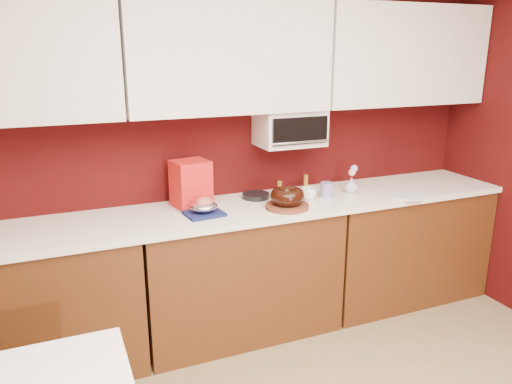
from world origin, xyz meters
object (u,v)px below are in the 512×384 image
Objects in this scene: foil_ham_nest at (204,207)px; coffee_mug at (309,193)px; flower_vase at (351,184)px; pandoro_box at (191,184)px; blue_jar at (327,190)px; bundt_cake at (287,196)px; toaster_oven at (290,127)px.

foil_ham_nest is 1.69× the size of coffee_mug.
pandoro_box is at bearing 173.39° from flower_vase.
pandoro_box is 0.95m from blue_jar.
coffee_mug is at bearing -22.78° from pandoro_box.
foil_ham_nest is at bearing 172.47° from bundt_cake.
blue_jar is (0.15, 0.01, 0.00)m from coffee_mug.
bundt_cake is 2.14× the size of blue_jar.
coffee_mug reaches higher than foil_ham_nest.
pandoro_box is at bearing 96.08° from foil_ham_nest.
blue_jar is (0.91, 0.05, -0.00)m from foil_ham_nest.
foil_ham_nest is 1.13m from flower_vase.
bundt_cake is 2.20× the size of coffee_mug.
foil_ham_nest is 1.41× the size of flower_vase.
flower_vase is (0.37, 0.04, 0.01)m from coffee_mug.
coffee_mug is 0.37m from flower_vase.
foil_ham_nest is at bearing -176.81° from blue_jar.
pandoro_box is at bearing 170.11° from blue_jar.
coffee_mug is (0.76, 0.04, -0.00)m from foil_ham_nest.
bundt_cake is (-0.16, -0.31, -0.40)m from toaster_oven.
toaster_oven is at bearing 138.12° from blue_jar.
bundt_cake is 0.73× the size of pandoro_box.
blue_jar is (0.37, 0.12, -0.03)m from bundt_cake.
pandoro_box is (-0.56, 0.28, 0.07)m from bundt_cake.
toaster_oven is at bearing 159.86° from flower_vase.
coffee_mug is at bearing -175.88° from blue_jar.
toaster_oven is 4.32× the size of blue_jar.
toaster_oven is 3.70× the size of flower_vase.
toaster_oven is 0.51m from blue_jar.
toaster_oven reaches higher than blue_jar.
coffee_mug is at bearing 3.01° from foil_ham_nest.
flower_vase is at bearing -20.14° from toaster_oven.
blue_jar is at bearing 3.19° from foil_ham_nest.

